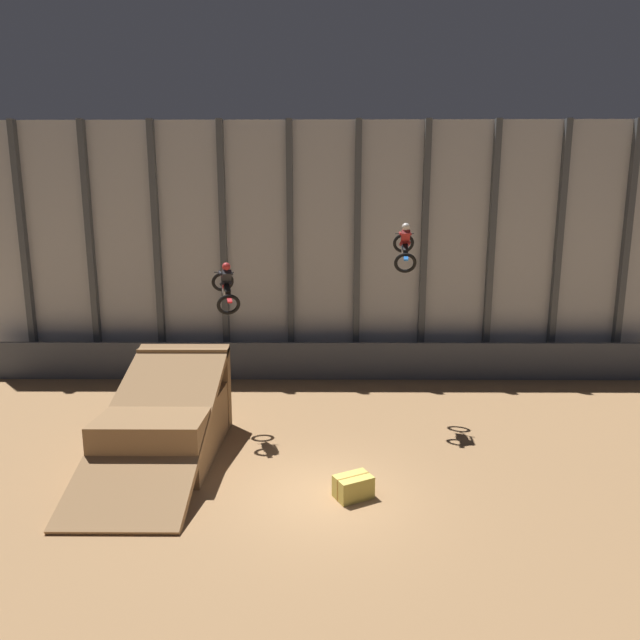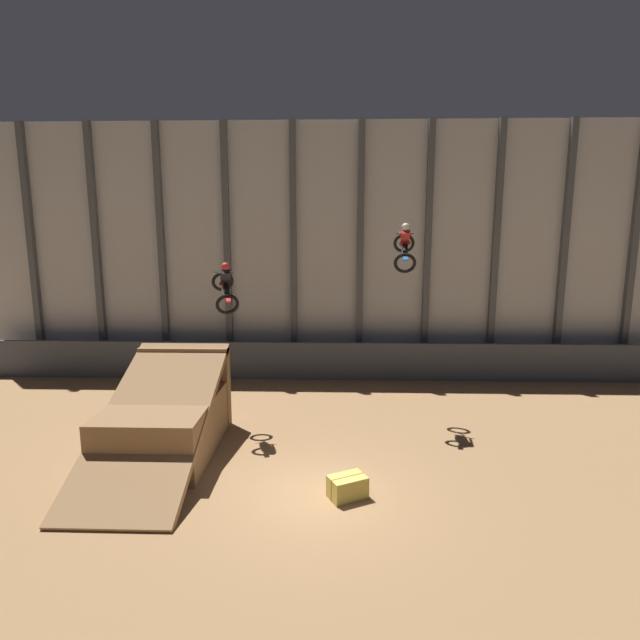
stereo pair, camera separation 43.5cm
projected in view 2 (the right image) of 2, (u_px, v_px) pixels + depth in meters
ground_plane at (318, 495)px, 12.57m from camera, size 60.00×60.00×0.00m
arena_back_wall at (327, 250)px, 22.82m from camera, size 32.00×0.40×11.39m
lower_barrier at (326, 361)px, 22.30m from camera, size 31.36×0.20×1.68m
dirt_ramp at (168, 418)px, 15.07m from camera, size 2.96×6.46×2.93m
rider_bike_left_air at (225, 287)px, 15.94m from camera, size 1.22×1.89×1.68m
rider_bike_right_air at (405, 247)px, 16.63m from camera, size 0.89×1.88×1.69m
hay_bale_trackside at (347, 487)px, 12.39m from camera, size 1.07×0.94×0.57m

